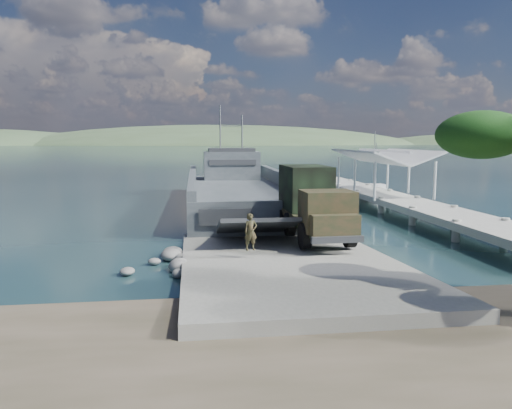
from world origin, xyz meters
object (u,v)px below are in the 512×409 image
Objects in this scene: sailboat_near at (374,191)px; landing_craft at (240,197)px; pier at (387,191)px; soldier at (251,240)px; military_truck at (312,202)px; sailboat_far at (375,189)px.

landing_craft is at bearing -158.34° from sailboat_near.
soldier is at bearing -127.31° from pier.
military_truck is 6.48m from soldier.
sailboat_near is (17.75, 30.34, -1.00)m from soldier.
sailboat_near reaches higher than pier.
pier is at bearing 41.63° from soldier.
pier is at bearing -12.16° from landing_craft.
military_truck is 31.60m from sailboat_far.
sailboat_far reaches higher than pier.
sailboat_far is at bearing 73.11° from pier.
sailboat_far is (4.07, 13.40, -1.28)m from pier.
landing_craft is at bearing 96.97° from military_truck.
soldier is 35.16m from sailboat_near.
military_truck is at bearing -81.23° from landing_craft.
sailboat_far reaches higher than soldier.
sailboat_far is at bearing 49.06° from soldier.
military_truck is 1.49× the size of sailboat_far.
soldier is 0.30× the size of sailboat_far.
pier is 11.47m from sailboat_near.
sailboat_near reaches higher than soldier.
pier is at bearing -110.28° from sailboat_near.
landing_craft is 17.76m from military_truck.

